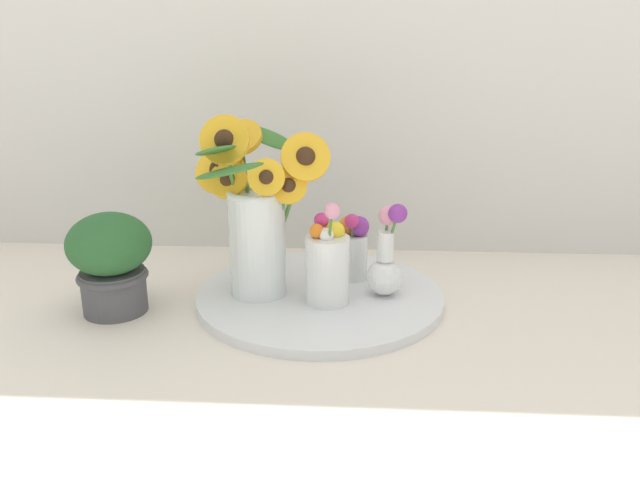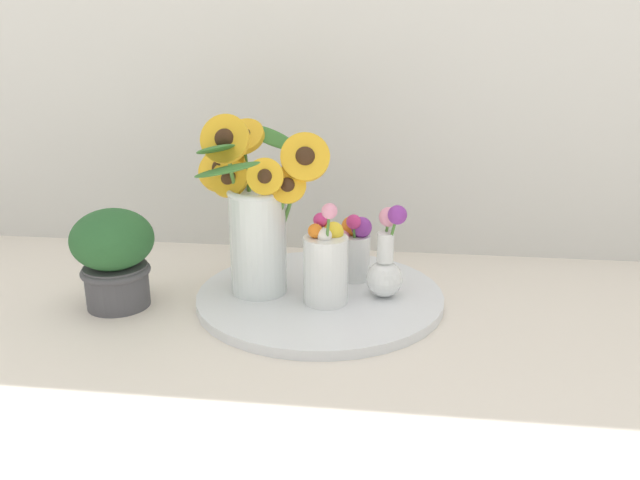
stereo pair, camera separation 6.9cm
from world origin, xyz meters
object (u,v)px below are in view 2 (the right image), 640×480
object	(u,v)px
mason_jar_sunflowers	(255,216)
vase_bulb_right	(386,262)
vase_small_center	(326,264)
potted_plant	(114,254)
vase_small_back	(354,246)
serving_tray	(320,297)

from	to	relation	value
mason_jar_sunflowers	vase_bulb_right	size ratio (longest dim) A/B	1.89
vase_small_center	potted_plant	distance (m)	0.37
vase_bulb_right	vase_small_back	distance (m)	0.10
serving_tray	mason_jar_sunflowers	world-z (taller)	mason_jar_sunflowers
serving_tray	vase_small_center	distance (m)	0.09
serving_tray	potted_plant	size ratio (longest dim) A/B	2.50
serving_tray	vase_small_back	world-z (taller)	vase_small_back
serving_tray	mason_jar_sunflowers	distance (m)	0.19
vase_bulb_right	vase_small_center	bearing A→B (deg)	-159.50
serving_tray	vase_bulb_right	world-z (taller)	vase_bulb_right
vase_small_center	mason_jar_sunflowers	bearing A→B (deg)	166.28
serving_tray	vase_small_center	size ratio (longest dim) A/B	2.41
vase_small_center	vase_bulb_right	xyz separation A→B (m)	(0.10, 0.04, -0.01)
vase_bulb_right	vase_small_back	bearing A→B (deg)	128.91
potted_plant	mason_jar_sunflowers	bearing A→B (deg)	13.02
serving_tray	potted_plant	distance (m)	0.37
mason_jar_sunflowers	vase_small_center	xyz separation A→B (m)	(0.13, -0.03, -0.07)
vase_small_center	serving_tray	bearing A→B (deg)	110.76
mason_jar_sunflowers	vase_small_center	bearing A→B (deg)	-13.72
mason_jar_sunflowers	vase_small_back	distance (m)	0.21
vase_small_back	potted_plant	xyz separation A→B (m)	(-0.41, -0.14, 0.01)
vase_bulb_right	mason_jar_sunflowers	bearing A→B (deg)	-178.39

